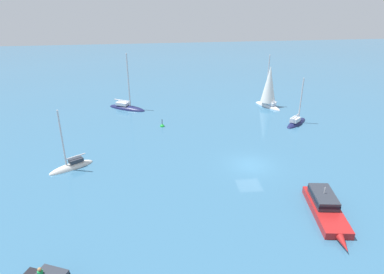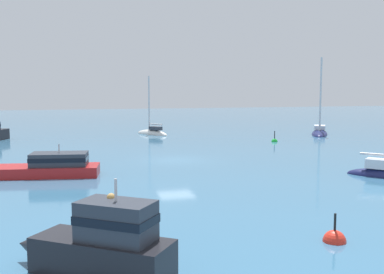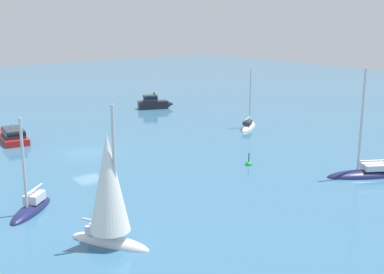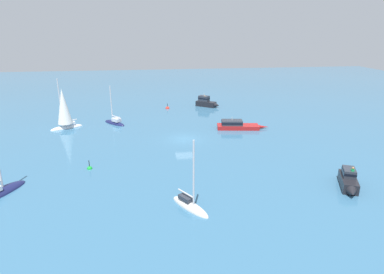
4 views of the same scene
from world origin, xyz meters
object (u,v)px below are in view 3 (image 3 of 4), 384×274
object	(u,v)px
cabin_cruiser	(12,135)
sloop	(31,208)
powerboat	(154,103)
ketch_1	(109,194)
sailboat	(366,174)
ketch	(248,127)
mooring_buoy	(249,165)

from	to	relation	value
cabin_cruiser	sloop	size ratio (longest dim) A/B	1.21
powerboat	ketch_1	world-z (taller)	ketch_1
sailboat	sloop	distance (m)	24.56
powerboat	ketch	bearing A→B (deg)	-60.55
sloop	ketch	bearing A→B (deg)	155.42
mooring_buoy	ketch_1	bearing A→B (deg)	-69.71
ketch	ketch_1	distance (m)	30.66
cabin_cruiser	sloop	distance (m)	19.75
sailboat	cabin_cruiser	bearing A→B (deg)	-27.37
powerboat	sloop	xyz separation A→B (m)	(24.66, -26.00, -0.57)
ketch	cabin_cruiser	bearing A→B (deg)	122.58
sailboat	ketch	bearing A→B (deg)	-74.30
powerboat	sailboat	xyz separation A→B (m)	(33.58, -3.11, -0.56)
powerboat	mooring_buoy	bearing A→B (deg)	-83.62
powerboat	mooring_buoy	world-z (taller)	powerboat
cabin_cruiser	sailboat	xyz separation A→B (m)	(27.90, 17.45, -0.38)
mooring_buoy	powerboat	bearing A→B (deg)	162.66
powerboat	sailboat	bearing A→B (deg)	-71.57
ketch	mooring_buoy	distance (m)	13.92
mooring_buoy	cabin_cruiser	bearing A→B (deg)	-148.33
cabin_cruiser	powerboat	distance (m)	21.34
powerboat	ketch_1	bearing A→B (deg)	-103.65
sloop	powerboat	bearing A→B (deg)	-178.72
ketch	powerboat	world-z (taller)	ketch
cabin_cruiser	mooring_buoy	size ratio (longest dim) A/B	6.18
powerboat	sloop	bearing A→B (deg)	-112.79
ketch	mooring_buoy	size ratio (longest dim) A/B	5.32
sailboat	mooring_buoy	bearing A→B (deg)	-26.44
sloop	sailboat	bearing A→B (deg)	116.51
cabin_cruiser	powerboat	bearing A→B (deg)	-65.84
powerboat	sailboat	size ratio (longest dim) A/B	0.54
powerboat	ketch_1	xyz separation A→B (m)	(31.93, -24.39, 2.15)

